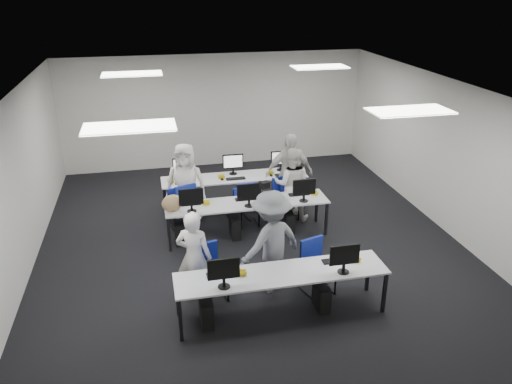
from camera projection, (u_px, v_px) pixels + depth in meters
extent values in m
plane|color=black|center=(249.00, 240.00, 9.87)|extent=(9.00, 9.00, 0.00)
plane|color=white|center=(249.00, 88.00, 8.68)|extent=(9.00, 9.00, 0.00)
cube|color=silver|center=(215.00, 111.00, 13.31)|extent=(8.00, 0.02, 3.00)
cube|color=silver|center=(336.00, 316.00, 5.24)|extent=(8.00, 0.02, 3.00)
cube|color=silver|center=(19.00, 187.00, 8.49)|extent=(0.02, 9.00, 3.00)
cube|color=silver|center=(443.00, 154.00, 10.07)|extent=(0.02, 9.00, 3.00)
cube|color=white|center=(129.00, 127.00, 6.50)|extent=(1.20, 0.60, 0.02)
cube|color=white|center=(410.00, 111.00, 7.29)|extent=(1.20, 0.60, 0.02)
cube|color=white|center=(132.00, 74.00, 10.09)|extent=(1.20, 0.60, 0.02)
cube|color=white|center=(320.00, 67.00, 10.88)|extent=(1.20, 0.60, 0.02)
cube|color=silver|center=(282.00, 274.00, 7.43)|extent=(3.20, 0.70, 0.03)
cube|color=black|center=(180.00, 320.00, 7.00)|extent=(0.05, 0.05, 0.70)
cube|color=black|center=(177.00, 296.00, 7.54)|extent=(0.05, 0.05, 0.70)
cube|color=black|center=(384.00, 293.00, 7.62)|extent=(0.05, 0.05, 0.70)
cube|color=black|center=(368.00, 272.00, 8.15)|extent=(0.05, 0.05, 0.70)
cube|color=silver|center=(247.00, 203.00, 9.77)|extent=(3.20, 0.70, 0.03)
cube|color=black|center=(169.00, 235.00, 9.34)|extent=(0.05, 0.05, 0.70)
cube|color=black|center=(168.00, 221.00, 9.87)|extent=(0.05, 0.05, 0.70)
cube|color=black|center=(326.00, 219.00, 9.95)|extent=(0.05, 0.05, 0.70)
cube|color=black|center=(317.00, 206.00, 10.49)|extent=(0.05, 0.05, 0.70)
cube|color=silver|center=(235.00, 177.00, 11.02)|extent=(3.20, 0.70, 0.03)
cube|color=black|center=(166.00, 204.00, 10.59)|extent=(0.05, 0.05, 0.70)
cube|color=black|center=(164.00, 193.00, 11.13)|extent=(0.05, 0.05, 0.70)
cube|color=black|center=(305.00, 192.00, 11.20)|extent=(0.05, 0.05, 0.70)
cube|color=black|center=(297.00, 182.00, 11.74)|extent=(0.05, 0.05, 0.70)
cube|color=#0C269F|center=(224.00, 269.00, 6.97)|extent=(0.46, 0.04, 0.32)
cube|color=black|center=(221.00, 274.00, 7.37)|extent=(0.42, 0.14, 0.02)
ellipsoid|color=black|center=(241.00, 271.00, 7.43)|extent=(0.07, 0.10, 0.04)
cube|color=black|center=(206.00, 312.00, 7.41)|extent=(0.18, 0.40, 0.42)
cube|color=white|center=(345.00, 255.00, 7.33)|extent=(0.46, 0.04, 0.32)
cube|color=black|center=(336.00, 261.00, 7.73)|extent=(0.42, 0.14, 0.02)
ellipsoid|color=black|center=(354.00, 258.00, 7.78)|extent=(0.07, 0.10, 0.04)
cube|color=black|center=(321.00, 296.00, 7.76)|extent=(0.18, 0.40, 0.42)
cube|color=white|center=(191.00, 197.00, 9.26)|extent=(0.46, 0.04, 0.32)
cube|color=black|center=(190.00, 204.00, 9.66)|extent=(0.42, 0.14, 0.02)
ellipsoid|color=black|center=(206.00, 202.00, 9.72)|extent=(0.07, 0.10, 0.04)
cube|color=black|center=(179.00, 233.00, 9.70)|extent=(0.18, 0.40, 0.42)
cube|color=white|center=(249.00, 192.00, 9.48)|extent=(0.46, 0.04, 0.32)
cube|color=black|center=(246.00, 199.00, 9.88)|extent=(0.42, 0.14, 0.02)
ellipsoid|color=black|center=(260.00, 197.00, 9.94)|extent=(0.07, 0.10, 0.04)
cube|color=black|center=(235.00, 227.00, 9.92)|extent=(0.18, 0.40, 0.42)
cube|color=white|center=(304.00, 187.00, 9.70)|extent=(0.46, 0.04, 0.32)
cube|color=black|center=(299.00, 194.00, 10.10)|extent=(0.42, 0.14, 0.02)
ellipsoid|color=black|center=(313.00, 193.00, 10.16)|extent=(0.07, 0.10, 0.04)
cube|color=black|center=(288.00, 222.00, 10.13)|extent=(0.18, 0.40, 0.42)
cube|color=white|center=(183.00, 165.00, 10.84)|extent=(0.46, 0.04, 0.32)
cube|color=black|center=(185.00, 183.00, 10.67)|extent=(0.42, 0.14, 0.02)
ellipsoid|color=black|center=(171.00, 183.00, 10.61)|extent=(0.07, 0.10, 0.04)
cube|color=black|center=(197.00, 202.00, 11.05)|extent=(0.18, 0.40, 0.42)
cube|color=white|center=(233.00, 161.00, 11.06)|extent=(0.46, 0.04, 0.32)
cube|color=black|center=(236.00, 179.00, 10.89)|extent=(0.42, 0.14, 0.02)
ellipsoid|color=black|center=(222.00, 179.00, 10.82)|extent=(0.07, 0.10, 0.04)
cube|color=black|center=(246.00, 197.00, 11.27)|extent=(0.18, 0.40, 0.42)
cube|color=white|center=(281.00, 158.00, 11.28)|extent=(0.46, 0.04, 0.32)
cube|color=black|center=(284.00, 175.00, 11.10)|extent=(0.42, 0.14, 0.02)
ellipsoid|color=black|center=(271.00, 175.00, 11.04)|extent=(0.07, 0.10, 0.04)
cube|color=black|center=(293.00, 193.00, 11.49)|extent=(0.18, 0.40, 0.42)
cube|color=#131188|center=(210.00, 273.00, 7.91)|extent=(0.54, 0.53, 0.06)
cube|color=#131188|center=(205.00, 253.00, 7.97)|extent=(0.42, 0.16, 0.36)
cube|color=#131188|center=(318.00, 267.00, 8.07)|extent=(0.55, 0.54, 0.06)
cube|color=#131188|center=(311.00, 248.00, 8.13)|extent=(0.42, 0.18, 0.36)
cube|color=#131188|center=(181.00, 209.00, 10.18)|extent=(0.49, 0.48, 0.06)
cube|color=#131188|center=(177.00, 195.00, 10.23)|extent=(0.39, 0.15, 0.33)
cube|color=#131188|center=(248.00, 205.00, 10.36)|extent=(0.42, 0.40, 0.06)
cube|color=#131188|center=(246.00, 191.00, 10.43)|extent=(0.39, 0.06, 0.34)
cube|color=#131188|center=(286.00, 199.00, 10.57)|extent=(0.54, 0.53, 0.06)
cube|color=#131188|center=(281.00, 185.00, 10.62)|extent=(0.42, 0.17, 0.36)
cube|color=#131188|center=(183.00, 203.00, 10.32)|extent=(0.58, 0.57, 0.06)
cube|color=#131188|center=(186.00, 194.00, 10.04)|extent=(0.44, 0.19, 0.38)
cube|color=#131188|center=(238.00, 202.00, 10.55)|extent=(0.47, 0.45, 0.05)
cube|color=#131188|center=(242.00, 195.00, 10.31)|extent=(0.38, 0.12, 0.32)
cube|color=#131188|center=(290.00, 195.00, 10.79)|extent=(0.53, 0.51, 0.06)
cube|color=#131188|center=(290.00, 188.00, 10.50)|extent=(0.41, 0.16, 0.35)
ellipsoid|color=tan|center=(172.00, 203.00, 9.33)|extent=(0.45, 0.35, 0.33)
imported|color=silver|center=(194.00, 257.00, 7.74)|extent=(0.67, 0.57, 1.56)
imported|color=silver|center=(292.00, 184.00, 10.47)|extent=(0.93, 0.82, 1.59)
imported|color=silver|center=(186.00, 184.00, 10.28)|extent=(0.96, 0.75, 1.72)
imported|color=silver|center=(289.00, 174.00, 10.70)|extent=(1.06, 0.46, 1.80)
imported|color=slate|center=(271.00, 242.00, 8.00)|extent=(1.29, 1.04, 1.75)
cube|color=black|center=(265.00, 185.00, 7.77)|extent=(0.20, 0.22, 0.10)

